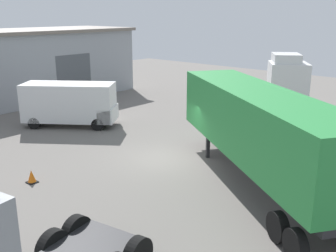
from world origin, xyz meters
name	(u,v)px	position (x,y,z in m)	size (l,w,h in m)	color
ground_plane	(165,158)	(0.00, 0.00, 0.00)	(60.00, 60.00, 0.00)	slate
tractor_unit_white	(278,88)	(10.81, -0.42, 1.97)	(5.82, 7.02, 4.19)	silver
container_trailer_green	(259,127)	(0.01, -4.85, 2.50)	(8.59, 10.71, 3.89)	#28843D
delivery_van_white	(72,103)	(0.42, 8.02, 1.43)	(4.93, 5.65, 2.64)	silver
traffic_cone	(32,177)	(-5.76, 2.25, 0.25)	(0.40, 0.40, 0.55)	black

